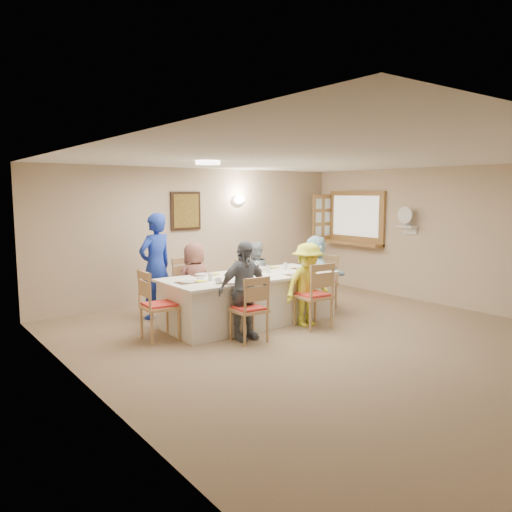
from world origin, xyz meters
TOP-DOWN VIEW (x-y plane):
  - ground at (0.00, 0.00)m, footprint 7.00×7.00m
  - room_walls at (0.00, 0.00)m, footprint 7.00×7.00m
  - wall_picture at (-0.30, 3.46)m, footprint 0.62×0.05m
  - wall_sconce at (0.90, 3.44)m, footprint 0.26×0.09m
  - ceiling_light at (-1.00, 1.50)m, footprint 0.36×0.36m
  - serving_hatch at (3.21, 2.40)m, footprint 0.06×1.50m
  - hatch_sill at (3.09, 2.40)m, footprint 0.30×1.50m
  - shutter_door at (2.95, 3.16)m, footprint 0.55×0.04m
  - fan_shelf at (3.13, 1.05)m, footprint 0.22×0.36m
  - desk_fan at (3.10, 1.05)m, footprint 0.30×0.30m
  - dining_table at (-0.32, 1.39)m, footprint 2.78×1.17m
  - chair_back_left at (-0.92, 2.19)m, footprint 0.53×0.53m
  - chair_back_right at (0.28, 2.19)m, footprint 0.47×0.47m
  - chair_front_left at (-0.92, 0.59)m, footprint 0.47×0.47m
  - chair_front_right at (0.28, 0.59)m, footprint 0.53×0.53m
  - chair_left_end at (-1.87, 1.39)m, footprint 0.50×0.50m
  - chair_right_end at (1.23, 1.39)m, footprint 0.54×0.54m
  - diner_back_left at (-0.92, 2.07)m, footprint 0.68×0.50m
  - diner_back_right at (0.28, 2.07)m, footprint 0.67×0.56m
  - diner_front_left at (-0.92, 0.71)m, footprint 0.82×0.35m
  - diner_front_right at (0.28, 0.71)m, footprint 0.86×0.54m
  - diner_right_end at (1.10, 1.39)m, footprint 1.35×0.79m
  - caregiver at (-1.37, 2.54)m, footprint 0.82×0.71m
  - placemat_fl at (-0.92, 0.97)m, footprint 0.37×0.27m
  - plate_fl at (-0.92, 0.97)m, footprint 0.24×0.24m
  - napkin_fl at (-0.74, 0.92)m, footprint 0.14×0.14m
  - placemat_fr at (0.28, 0.97)m, footprint 0.34×0.25m
  - plate_fr at (0.28, 0.97)m, footprint 0.24×0.24m
  - napkin_fr at (0.46, 0.92)m, footprint 0.14×0.14m
  - placemat_bl at (-0.92, 1.81)m, footprint 0.34×0.25m
  - plate_bl at (-0.92, 1.81)m, footprint 0.26×0.26m
  - napkin_bl at (-0.74, 1.76)m, footprint 0.13×0.13m
  - placemat_br at (0.28, 1.81)m, footprint 0.33×0.24m
  - plate_br at (0.28, 1.81)m, footprint 0.24×0.24m
  - napkin_br at (0.46, 1.76)m, footprint 0.15×0.15m
  - placemat_le at (-1.42, 1.39)m, footprint 0.33×0.24m
  - plate_le at (-1.42, 1.39)m, footprint 0.22×0.22m
  - napkin_le at (-1.24, 1.34)m, footprint 0.14×0.14m
  - placemat_re at (0.80, 1.39)m, footprint 0.37×0.27m
  - plate_re at (0.80, 1.39)m, footprint 0.23×0.23m
  - napkin_re at (0.98, 1.34)m, footprint 0.14×0.14m
  - teacup_a at (-1.13, 1.05)m, footprint 0.11×0.11m
  - teacup_b at (0.11, 1.87)m, footprint 0.15×0.15m
  - bowl_a at (-0.57, 1.11)m, footprint 0.23×0.23m
  - bowl_b at (0.04, 1.66)m, footprint 0.34×0.34m
  - condiment_ketchup at (-0.36, 1.45)m, footprint 0.12×0.12m
  - condiment_brown at (-0.31, 1.43)m, footprint 0.17×0.17m
  - condiment_malt at (-0.18, 1.37)m, footprint 0.19×0.19m
  - drinking_glass at (-0.47, 1.44)m, footprint 0.06×0.06m

SIDE VIEW (x-z plane):
  - ground at x=0.00m, z-range 0.00..0.00m
  - dining_table at x=-0.32m, z-range 0.00..0.76m
  - chair_back_right at x=0.28m, z-range 0.00..0.89m
  - chair_front_left at x=-0.92m, z-range 0.00..0.93m
  - chair_right_end at x=1.23m, z-range 0.00..0.95m
  - chair_left_end at x=-1.87m, z-range 0.00..0.99m
  - chair_back_left at x=-0.92m, z-range 0.00..0.99m
  - chair_front_right at x=0.28m, z-range 0.00..1.01m
  - diner_back_right at x=0.28m, z-range 0.00..1.19m
  - diner_back_left at x=-0.92m, z-range 0.00..1.25m
  - diner_front_right at x=0.28m, z-range 0.00..1.28m
  - diner_right_end at x=1.10m, z-range 0.00..1.31m
  - diner_front_left at x=-0.92m, z-range 0.00..1.39m
  - placemat_fl at x=-0.92m, z-range 0.76..0.77m
  - placemat_fr at x=0.28m, z-range 0.76..0.77m
  - placemat_bl at x=-0.92m, z-range 0.76..0.77m
  - placemat_br at x=0.28m, z-range 0.76..0.77m
  - placemat_le at x=-1.42m, z-range 0.76..0.77m
  - placemat_re at x=0.80m, z-range 0.76..0.77m
  - napkin_fl at x=-0.74m, z-range 0.77..0.77m
  - napkin_fr at x=0.46m, z-range 0.77..0.77m
  - napkin_bl at x=-0.74m, z-range 0.77..0.77m
  - napkin_br at x=0.46m, z-range 0.77..0.77m
  - napkin_le at x=-1.24m, z-range 0.77..0.77m
  - napkin_re at x=0.98m, z-range 0.77..0.77m
  - plate_fl at x=-0.92m, z-range 0.77..0.78m
  - plate_fr at x=0.28m, z-range 0.77..0.78m
  - plate_bl at x=-0.92m, z-range 0.76..0.78m
  - plate_br at x=0.28m, z-range 0.77..0.78m
  - plate_le at x=-1.42m, z-range 0.77..0.78m
  - plate_re at x=0.80m, z-range 0.77..0.78m
  - bowl_a at x=-0.57m, z-range 0.76..0.81m
  - bowl_b at x=0.04m, z-range 0.76..0.83m
  - teacup_a at x=-1.13m, z-range 0.76..0.84m
  - teacup_b at x=0.11m, z-range 0.76..0.85m
  - drinking_glass at x=-0.47m, z-range 0.77..0.86m
  - condiment_malt at x=-0.18m, z-range 0.76..0.91m
  - caregiver at x=-1.37m, z-range 0.00..1.72m
  - condiment_brown at x=-0.31m, z-range 0.76..0.97m
  - condiment_ketchup at x=-0.36m, z-range 0.76..1.00m
  - hatch_sill at x=3.09m, z-range 0.95..1.00m
  - fan_shelf at x=3.13m, z-range 1.39..1.41m
  - serving_hatch at x=3.21m, z-range 0.92..2.08m
  - shutter_door at x=2.95m, z-range 1.00..2.00m
  - room_walls at x=0.00m, z-range -1.99..5.01m
  - desk_fan at x=3.10m, z-range 1.41..1.69m
  - wall_picture at x=-0.30m, z-range 1.34..2.06m
  - wall_sconce at x=0.90m, z-range 1.81..1.99m
  - ceiling_light at x=-1.00m, z-range 2.45..2.50m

